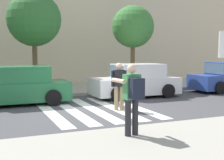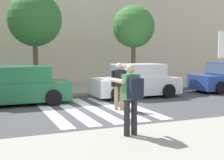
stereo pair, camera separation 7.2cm
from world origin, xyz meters
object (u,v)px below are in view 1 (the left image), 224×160
Objects in this scene: parked_car_green at (18,87)px; photographer_with_backpack at (132,93)px; parked_car_white at (136,81)px; street_tree_center at (34,20)px; street_tree_east at (133,27)px; pedestrian_crossing at (119,84)px.

photographer_with_backpack is at bearing -73.15° from parked_car_green.
parked_car_white is (5.31, 0.00, 0.00)m from parked_car_green.
parked_car_green is 0.85× the size of street_tree_center.
photographer_with_backpack is at bearing -84.51° from street_tree_center.
parked_car_green is at bearing -158.35° from street_tree_east.
parked_car_white is at bearing -113.45° from street_tree_east.
street_tree_east reaches higher than photographer_with_backpack.
photographer_with_backpack is 7.23m from parked_car_white.
photographer_with_backpack is 3.95m from pedestrian_crossing.
pedestrian_crossing is 0.42× the size of parked_car_white.
street_tree_east is (6.41, 2.54, 2.73)m from parked_car_green.
parked_car_white is at bearing 52.29° from pedestrian_crossing.
parked_car_white is 0.85× the size of street_tree_center.
pedestrian_crossing is at bearing -127.71° from parked_car_white.
photographer_with_backpack is 0.42× the size of parked_car_white.
street_tree_center is at bearing 95.49° from photographer_with_backpack.
parked_car_white is at bearing -30.52° from street_tree_center.
parked_car_green is 7.42m from street_tree_east.
street_tree_east is (3.16, 5.20, 2.48)m from pedestrian_crossing.
photographer_with_backpack is at bearing -109.53° from pedestrian_crossing.
photographer_with_backpack is 0.36× the size of street_tree_center.
street_tree_east is at bearing 58.73° from pedestrian_crossing.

